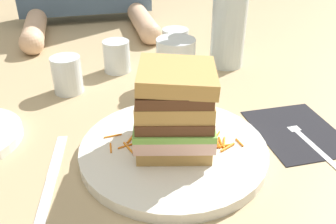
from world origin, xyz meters
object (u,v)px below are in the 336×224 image
(juice_glass, at_px, (176,64))
(water_bottle, at_px, (230,10))
(fork, at_px, (305,136))
(napkin_dark, at_px, (297,131))
(empty_tumbler_0, at_px, (117,56))
(main_plate, at_px, (173,148))
(empty_tumbler_1, at_px, (175,45))
(empty_tumbler_2, at_px, (67,75))
(knife, at_px, (52,177))
(sandwich, at_px, (173,108))

(juice_glass, distance_m, water_bottle, 0.18)
(fork, height_order, juice_glass, juice_glass)
(napkin_dark, bearing_deg, empty_tumbler_0, 128.57)
(main_plate, height_order, empty_tumbler_1, empty_tumbler_1)
(water_bottle, relative_size, empty_tumbler_2, 3.85)
(juice_glass, bearing_deg, knife, -134.51)
(main_plate, relative_size, napkin_dark, 1.73)
(empty_tumbler_1, bearing_deg, main_plate, -105.59)
(napkin_dark, distance_m, knife, 0.41)
(napkin_dark, relative_size, fork, 1.02)
(empty_tumbler_1, bearing_deg, knife, -126.41)
(fork, xyz_separation_m, empty_tumbler_1, (-0.12, 0.39, 0.03))
(knife, distance_m, empty_tumbler_0, 0.39)
(empty_tumbler_0, relative_size, empty_tumbler_2, 0.95)
(napkin_dark, xyz_separation_m, empty_tumbler_2, (-0.38, 0.25, 0.04))
(water_bottle, relative_size, empty_tumbler_1, 3.75)
(fork, bearing_deg, napkin_dark, 92.89)
(sandwich, height_order, empty_tumbler_0, sandwich)
(napkin_dark, distance_m, fork, 0.02)
(knife, xyz_separation_m, empty_tumbler_0, (0.14, 0.36, 0.03))
(knife, bearing_deg, sandwich, 5.24)
(empty_tumbler_0, distance_m, empty_tumbler_2, 0.14)
(empty_tumbler_1, relative_size, empty_tumbler_2, 1.02)
(juice_glass, distance_m, empty_tumbler_2, 0.23)
(main_plate, bearing_deg, fork, -4.30)
(napkin_dark, bearing_deg, empty_tumbler_2, 146.21)
(fork, relative_size, water_bottle, 0.57)
(fork, height_order, empty_tumbler_2, empty_tumbler_2)
(water_bottle, xyz_separation_m, empty_tumbler_0, (-0.26, 0.03, -0.10))
(main_plate, xyz_separation_m, juice_glass, (0.07, 0.24, 0.04))
(fork, distance_m, empty_tumbler_1, 0.41)
(sandwich, xyz_separation_m, fork, (0.22, -0.02, -0.08))
(napkin_dark, distance_m, empty_tumbler_1, 0.39)
(sandwich, distance_m, knife, 0.20)
(main_plate, height_order, water_bottle, water_bottle)
(empty_tumbler_0, relative_size, empty_tumbler_1, 0.93)
(napkin_dark, relative_size, empty_tumbler_1, 2.17)
(sandwich, distance_m, fork, 0.24)
(empty_tumbler_0, bearing_deg, napkin_dark, -51.43)
(main_plate, relative_size, fork, 1.75)
(fork, relative_size, empty_tumbler_0, 2.30)
(water_bottle, bearing_deg, napkin_dark, -88.40)
(empty_tumbler_0, height_order, empty_tumbler_1, empty_tumbler_1)
(fork, height_order, knife, fork)
(sandwich, distance_m, napkin_dark, 0.24)
(water_bottle, height_order, empty_tumbler_0, water_bottle)
(juice_glass, xyz_separation_m, empty_tumbler_1, (0.04, 0.13, -0.01))
(main_plate, xyz_separation_m, empty_tumbler_0, (-0.04, 0.34, 0.03))
(main_plate, distance_m, empty_tumbler_0, 0.35)
(main_plate, relative_size, juice_glass, 2.91)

